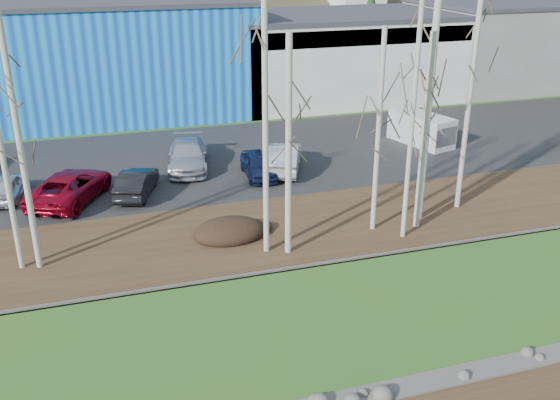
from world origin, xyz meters
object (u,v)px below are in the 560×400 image
object	(u,v)px
car_1	(137,182)
car_4	(258,165)
car_5	(284,157)
car_2	(70,187)
van_white	(423,130)
car_3	(188,155)
car_0	(7,187)

from	to	relation	value
car_1	car_4	size ratio (longest dim) A/B	1.06
car_1	car_5	distance (m)	8.34
car_2	van_white	world-z (taller)	van_white
car_3	van_white	world-z (taller)	van_white
car_1	car_2	distance (m)	3.20
van_white	car_1	bearing A→B (deg)	175.26
car_0	car_2	distance (m)	3.29
car_5	van_white	size ratio (longest dim) A/B	1.03
car_0	car_1	bearing A→B (deg)	176.69
car_2	van_white	bearing A→B (deg)	-144.43
car_5	van_white	bearing A→B (deg)	-145.77
car_1	car_5	size ratio (longest dim) A/B	0.86
car_0	car_2	xyz separation A→B (m)	(3.03, -1.28, 0.12)
car_0	car_2	world-z (taller)	car_2
car_4	car_5	bearing A→B (deg)	19.10
car_5	van_white	world-z (taller)	van_white
car_3	car_4	distance (m)	4.27
car_0	car_1	world-z (taller)	car_1
car_1	van_white	bearing A→B (deg)	-150.49
car_0	car_2	bearing A→B (deg)	166.87
car_2	car_0	bearing A→B (deg)	4.24
car_1	car_2	bearing A→B (deg)	16.12
car_1	car_3	size ratio (longest dim) A/B	0.78
car_0	car_3	distance (m)	9.59
car_0	car_5	size ratio (longest dim) A/B	0.78
car_1	car_2	world-z (taller)	car_2
car_1	van_white	size ratio (longest dim) A/B	0.88
car_4	car_0	bearing A→B (deg)	-179.37
van_white	car_2	bearing A→B (deg)	173.29
car_3	car_5	distance (m)	5.46
car_5	car_4	bearing A→B (deg)	37.77
car_4	van_white	bearing A→B (deg)	16.06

